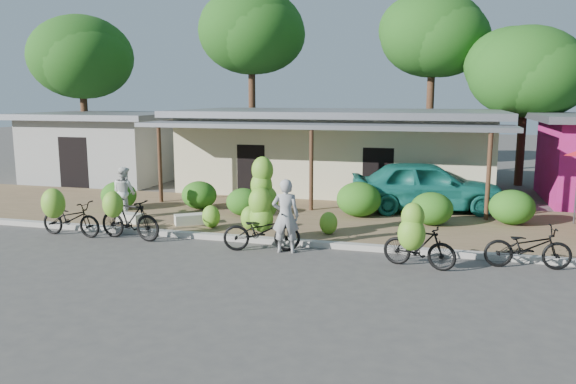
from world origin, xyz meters
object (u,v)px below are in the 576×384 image
object	(u,v)px
tree_back_left	(79,55)
bike_far_right	(528,247)
tree_far_center	(249,30)
tree_center_right	(429,33)
bystander	(124,192)
vendor	(286,216)
teal_van	(426,186)
bike_far_left	(68,216)
bike_right	(417,241)
tree_near_right	(521,70)
bike_center	(262,215)
sack_near	(189,219)
bike_left	(128,217)
sack_far	(129,218)

from	to	relation	value
tree_back_left	bike_far_right	xyz separation A→B (m)	(19.88, -11.65, -5.44)
tree_far_center	tree_center_right	bearing A→B (deg)	3.18
bike_far_right	bystander	world-z (taller)	bystander
tree_center_right	vendor	bearing A→B (deg)	-100.48
bystander	teal_van	xyz separation A→B (m)	(9.12, 3.62, 0.03)
bike_far_left	bike_right	size ratio (longest dim) A/B	1.10
bike_far_left	teal_van	size ratio (longest dim) A/B	0.39
tree_near_right	bike_center	bearing A→B (deg)	-119.83
bike_far_left	sack_near	xyz separation A→B (m)	(2.82, 1.88, -0.34)
tree_far_center	bystander	bearing A→B (deg)	-88.75
bike_center	teal_van	bearing A→B (deg)	-50.17
tree_far_center	vendor	distance (m)	17.28
tree_center_right	bike_far_right	bearing A→B (deg)	-79.25
tree_center_right	sack_near	bearing A→B (deg)	-115.03
tree_near_right	bike_left	bearing A→B (deg)	-130.33
bike_left	bike_right	bearing A→B (deg)	-87.07
bike_far_right	vendor	world-z (taller)	vendor
bike_right	vendor	world-z (taller)	vendor
bystander	teal_van	world-z (taller)	teal_van
bike_center	sack_far	world-z (taller)	bike_center
bike_right	tree_back_left	bearing A→B (deg)	68.10
sack_near	teal_van	world-z (taller)	teal_van
bike_left	teal_van	bearing A→B (deg)	-46.03
sack_far	bike_far_left	bearing A→B (deg)	-120.68
tree_center_right	bike_left	size ratio (longest dim) A/B	4.43
vendor	teal_van	xyz separation A→B (m)	(3.24, 5.74, 0.02)
bike_center	bystander	bearing A→B (deg)	55.07
tree_back_left	sack_near	size ratio (longest dim) A/B	9.30
bike_left	vendor	distance (m)	4.50
tree_back_left	tree_near_right	distance (m)	21.07
tree_center_right	bike_right	bearing A→B (deg)	-88.46
tree_far_center	bike_far_right	bearing A→B (deg)	-50.97
bystander	teal_van	distance (m)	9.81
tree_back_left	tree_far_center	xyz separation A→B (m)	(8.00, 3.00, 1.32)
bike_center	sack_far	bearing A→B (deg)	59.82
tree_back_left	bystander	distance (m)	13.72
tree_near_right	teal_van	bearing A→B (deg)	-115.32
tree_far_center	sack_near	world-z (taller)	tree_far_center
bike_far_right	sack_near	xyz separation A→B (m)	(-9.22, 1.57, -0.24)
bike_far_right	tree_near_right	bearing A→B (deg)	-10.55
tree_far_center	sack_far	xyz separation A→B (m)	(0.80, -13.35, -7.01)
tree_near_right	bike_far_left	bearing A→B (deg)	-134.34
bystander	bike_left	bearing A→B (deg)	144.76
tree_near_right	bike_far_left	world-z (taller)	tree_near_right
tree_center_right	teal_van	distance (m)	11.30
tree_far_center	bike_far_left	distance (m)	16.38
tree_back_left	bike_far_right	size ratio (longest dim) A/B	3.99
tree_far_center	vendor	bearing A→B (deg)	-67.47
tree_far_center	teal_van	xyz separation A→B (m)	(9.40, -9.11, -6.30)
bike_right	bike_far_right	distance (m)	2.58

